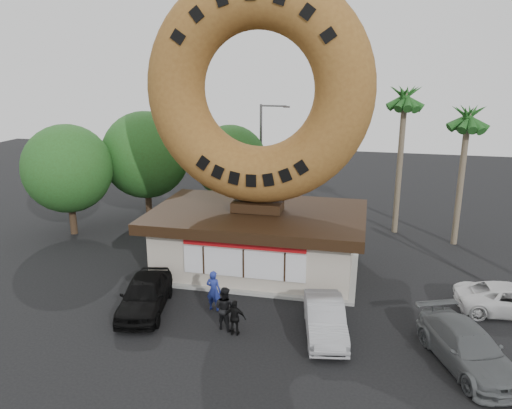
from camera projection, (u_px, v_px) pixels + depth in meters
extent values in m
plane|color=black|center=(227.00, 323.00, 21.50)|extent=(90.00, 90.00, 0.00)
cube|color=#B9AF9D|center=(258.00, 243.00, 26.72)|extent=(10.00, 6.00, 3.00)
cube|color=#999993|center=(258.00, 267.00, 27.11)|extent=(10.60, 6.60, 0.15)
cube|color=#3F3F3F|center=(258.00, 215.00, 26.29)|extent=(10.00, 6.00, 0.10)
cube|color=black|center=(258.00, 216.00, 26.30)|extent=(11.20, 7.20, 0.55)
cube|color=silver|center=(244.00, 263.00, 23.84)|extent=(6.00, 0.12, 1.40)
cube|color=#AF0F13|center=(243.00, 244.00, 23.55)|extent=(6.00, 0.10, 0.45)
cube|color=black|center=(258.00, 206.00, 26.15)|extent=(2.60, 1.40, 0.50)
torus|color=olive|center=(258.00, 90.00, 24.51)|extent=(11.42, 2.91, 11.42)
cylinder|color=#473321|center=(148.00, 197.00, 35.26)|extent=(0.44, 0.44, 3.30)
sphere|color=#254C1B|center=(146.00, 155.00, 34.43)|extent=(6.00, 6.00, 6.00)
cylinder|color=#473321|center=(231.00, 197.00, 36.02)|extent=(0.44, 0.44, 2.86)
sphere|color=#254C1B|center=(230.00, 162.00, 35.31)|extent=(5.20, 5.20, 5.20)
cylinder|color=#473321|center=(72.00, 211.00, 32.29)|extent=(0.44, 0.44, 3.08)
sphere|color=#254C1B|center=(68.00, 169.00, 31.52)|extent=(5.60, 5.60, 5.60)
cylinder|color=#726651|center=(400.00, 165.00, 31.79)|extent=(0.36, 0.36, 9.00)
cylinder|color=#726651|center=(461.00, 181.00, 29.78)|extent=(0.36, 0.36, 8.00)
cylinder|color=#59595E|center=(261.00, 161.00, 35.83)|extent=(0.18, 0.18, 8.00)
cylinder|color=#59595E|center=(274.00, 106.00, 34.56)|extent=(1.80, 0.12, 0.12)
cube|color=#59595E|center=(286.00, 107.00, 34.38)|extent=(0.45, 0.20, 0.12)
imported|color=navy|center=(214.00, 291.00, 22.37)|extent=(0.74, 0.54, 1.90)
imported|color=black|center=(225.00, 308.00, 20.82)|extent=(1.10, 0.98, 1.87)
imported|color=black|center=(235.00, 318.00, 20.36)|extent=(0.90, 0.38, 1.54)
imported|color=black|center=(145.00, 294.00, 22.35)|extent=(2.81, 5.01, 1.61)
imported|color=#98999D|center=(325.00, 319.00, 20.40)|extent=(2.30, 4.57, 1.44)
imported|color=slate|center=(468.00, 348.00, 18.29)|extent=(3.79, 5.44, 1.46)
imported|color=silver|center=(512.00, 299.00, 22.17)|extent=(4.91, 2.56, 1.32)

